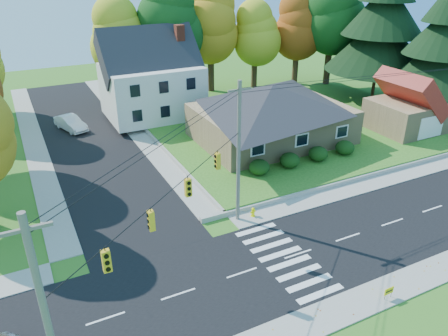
% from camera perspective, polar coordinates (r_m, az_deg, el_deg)
% --- Properties ---
extents(ground, '(120.00, 120.00, 0.00)m').
position_cam_1_polar(ground, '(28.17, 9.65, -11.04)').
color(ground, '#3D7923').
extents(road_main, '(90.00, 8.00, 0.02)m').
position_cam_1_polar(road_main, '(28.16, 9.65, -11.02)').
color(road_main, black).
rests_on(road_main, ground).
extents(road_cross, '(8.00, 44.00, 0.02)m').
position_cam_1_polar(road_cross, '(47.19, -17.55, 3.94)').
color(road_cross, black).
rests_on(road_cross, ground).
extents(sidewalk_north, '(90.00, 2.00, 0.08)m').
position_cam_1_polar(sidewalk_north, '(31.52, 4.37, -6.18)').
color(sidewalk_north, '#9C9A90').
rests_on(sidewalk_north, ground).
extents(sidewalk_south, '(90.00, 2.00, 0.08)m').
position_cam_1_polar(sidewalk_south, '(25.30, 16.50, -16.81)').
color(sidewalk_south, '#9C9A90').
rests_on(sidewalk_south, ground).
extents(lawn, '(30.00, 30.00, 0.50)m').
position_cam_1_polar(lawn, '(50.03, 7.87, 6.48)').
color(lawn, '#3D7923').
rests_on(lawn, ground).
extents(ranch_house, '(14.60, 10.60, 5.40)m').
position_cam_1_polar(ranch_house, '(42.48, 6.25, 7.30)').
color(ranch_house, tan).
rests_on(ranch_house, lawn).
extents(colonial_house, '(10.40, 8.40, 9.60)m').
position_cam_1_polar(colonial_house, '(49.35, -9.41, 11.37)').
color(colonial_house, silver).
rests_on(colonial_house, lawn).
extents(garage, '(7.30, 6.30, 4.60)m').
position_cam_1_polar(garage, '(48.75, 23.01, 7.32)').
color(garage, tan).
rests_on(garage, lawn).
extents(hedge_row, '(10.70, 1.70, 1.27)m').
position_cam_1_polar(hedge_row, '(38.29, 10.43, 1.43)').
color(hedge_row, '#163A10').
rests_on(hedge_row, lawn).
extents(traffic_infrastructure, '(38.10, 10.66, 10.00)m').
position_cam_1_polar(traffic_infrastructure, '(26.31, 8.50, -0.58)').
color(traffic_infrastructure, '#666059').
rests_on(traffic_infrastructure, ground).
extents(tree_lot_0, '(6.72, 6.72, 12.51)m').
position_cam_1_polar(tree_lot_0, '(53.74, -13.94, 16.23)').
color(tree_lot_0, '#3F2A19').
rests_on(tree_lot_0, lawn).
extents(tree_lot_1, '(7.84, 7.84, 14.60)m').
position_cam_1_polar(tree_lot_1, '(54.28, -7.38, 18.24)').
color(tree_lot_1, '#3F2A19').
rests_on(tree_lot_1, lawn).
extents(tree_lot_2, '(7.28, 7.28, 13.56)m').
position_cam_1_polar(tree_lot_2, '(57.55, -1.79, 18.20)').
color(tree_lot_2, '#3F2A19').
rests_on(tree_lot_2, lawn).
extents(tree_lot_3, '(6.16, 6.16, 11.47)m').
position_cam_1_polar(tree_lot_3, '(59.64, 4.12, 17.16)').
color(tree_lot_3, '#3F2A19').
rests_on(tree_lot_3, lawn).
extents(tree_lot_4, '(6.72, 6.72, 12.51)m').
position_cam_1_polar(tree_lot_4, '(61.98, 9.67, 17.83)').
color(tree_lot_4, '#3F2A19').
rests_on(tree_lot_4, lawn).
extents(tree_lot_5, '(8.40, 8.40, 15.64)m').
position_cam_1_polar(tree_lot_5, '(62.62, 14.08, 19.34)').
color(tree_lot_5, '#3F2A19').
rests_on(tree_lot_5, lawn).
extents(conifer_east_a, '(12.80, 12.80, 16.96)m').
position_cam_1_polar(conifer_east_a, '(57.59, 20.05, 17.18)').
color(conifer_east_a, '#3F2A19').
rests_on(conifer_east_a, lawn).
extents(conifer_east_b, '(11.20, 11.20, 14.84)m').
position_cam_1_polar(conifer_east_b, '(53.35, 26.84, 14.18)').
color(conifer_east_b, '#3F2A19').
rests_on(conifer_east_b, lawn).
extents(white_car, '(3.02, 4.86, 1.51)m').
position_cam_1_polar(white_car, '(49.28, -19.40, 5.55)').
color(white_car, silver).
rests_on(white_car, road_cross).
extents(fire_hydrant, '(0.43, 0.34, 0.76)m').
position_cam_1_polar(fire_hydrant, '(31.21, 3.82, -5.82)').
color(fire_hydrant, '#FBF000').
rests_on(fire_hydrant, ground).
extents(yard_sign, '(0.64, 0.04, 0.79)m').
position_cam_1_polar(yard_sign, '(25.92, 20.74, -14.82)').
color(yard_sign, black).
rests_on(yard_sign, ground).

